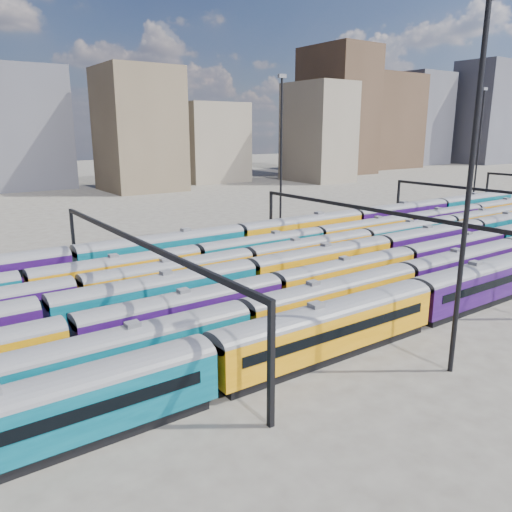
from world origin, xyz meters
TOP-DOWN VIEW (x-y plane):
  - ground at (0.00, 0.00)m, footprint 500.00×500.00m
  - rake_0 at (0.05, -15.00)m, footprint 127.15×3.10m
  - rake_1 at (4.62, -10.00)m, footprint 118.68×2.90m
  - rake_2 at (-8.23, -5.00)m, footprint 114.83×2.80m
  - rake_3 at (2.53, 0.00)m, footprint 101.73×2.98m
  - rake_4 at (14.96, 5.00)m, footprint 116.37×2.84m
  - rake_5 at (10.86, 10.00)m, footprint 115.23×2.81m
  - rake_6 at (0.86, 15.00)m, footprint 134.96×3.29m
  - gantry_1 at (-20.00, 0.00)m, footprint 0.35×40.35m
  - gantry_2 at (10.00, 0.00)m, footprint 0.35×40.35m
  - gantry_3 at (40.00, 0.00)m, footprint 0.35×40.35m
  - mast_2 at (-5.00, -22.00)m, footprint 1.40×0.50m
  - mast_3 at (15.00, 24.00)m, footprint 1.40×0.50m
  - mast_5 at (65.00, 20.00)m, footprint 1.40×0.50m
  - skyline at (104.75, 105.73)m, footprint 399.22×60.48m

SIDE VIEW (x-z plane):
  - ground at x=0.00m, z-range 0.00..0.00m
  - rake_2 at x=-8.23m, z-range 0.12..4.82m
  - rake_5 at x=10.86m, z-range 0.12..4.84m
  - rake_4 at x=14.96m, z-range 0.12..4.89m
  - rake_1 at x=4.62m, z-range 0.12..4.99m
  - rake_3 at x=2.53m, z-range 0.13..5.14m
  - rake_0 at x=0.05m, z-range 0.13..5.36m
  - rake_6 at x=0.86m, z-range 0.14..5.69m
  - gantry_1 at x=-20.00m, z-range 2.78..10.80m
  - gantry_2 at x=10.00m, z-range 2.78..10.80m
  - gantry_3 at x=40.00m, z-range 2.78..10.80m
  - mast_2 at x=-5.00m, z-range 1.17..26.77m
  - mast_3 at x=15.00m, z-range 1.17..26.77m
  - mast_5 at x=65.00m, z-range 1.17..26.77m
  - skyline at x=104.75m, z-range -4.18..45.85m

